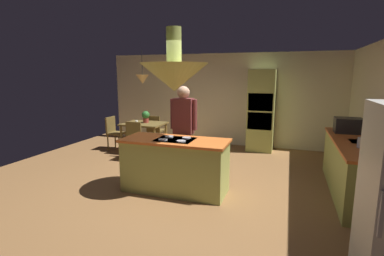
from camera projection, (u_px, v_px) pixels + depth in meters
The scene contains 17 objects.
ground at pixel (180, 186), 5.19m from camera, with size 8.16×8.16×0.00m, color olive.
wall_back at pixel (223, 100), 8.17m from camera, with size 6.80×0.10×2.55m, color beige.
kitchen_island at pixel (175, 165), 4.92m from camera, with size 1.80×0.76×0.93m.
counter_run_right at pixel (353, 168), 4.77m from camera, with size 0.73×2.50×0.91m.
oven_tower at pixel (261, 111), 7.49m from camera, with size 0.66×0.62×2.10m.
dining_table at pixel (144, 127), 7.37m from camera, with size 1.03×0.81×0.76m.
person_at_island at pixel (184, 126), 5.45m from camera, with size 0.53×0.24×1.77m.
range_hood at pixel (174, 76), 4.64m from camera, with size 1.10×1.10×1.00m.
pendant_light_over_table at pixel (143, 79), 7.15m from camera, with size 0.32×0.32×0.82m.
chair_facing_island at pixel (132, 138), 6.82m from camera, with size 0.40×0.40×0.87m.
chair_by_back_wall at pixel (155, 129), 7.99m from camera, with size 0.40×0.40×0.87m.
chair_at_corner at pixel (114, 131), 7.68m from camera, with size 0.40×0.40×0.87m.
potted_plant_on_table at pixel (146, 116), 7.37m from camera, with size 0.20×0.20×0.30m.
cup_on_table at pixel (137, 122), 7.19m from camera, with size 0.07×0.07×0.09m, color white.
canister_flour at pixel (365, 144), 4.10m from camera, with size 0.11×0.11×0.20m, color #E0B78C.
canister_sugar at pixel (362, 143), 4.27m from camera, with size 0.13×0.13×0.15m, color silver.
microwave_on_counter at pixel (348, 125), 5.35m from camera, with size 0.46×0.36×0.28m, color #232326.
Camera 1 is at (1.78, -4.58, 1.98)m, focal length 27.05 mm.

